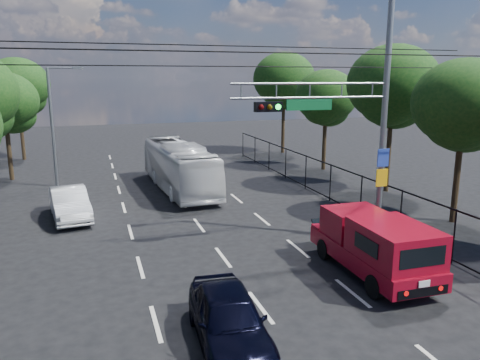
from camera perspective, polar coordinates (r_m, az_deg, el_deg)
name	(u,v)px	position (r m, az deg, el deg)	size (l,w,h in m)	color
lane_markings	(190,213)	(22.95, -6.13, -4.02)	(6.12, 38.00, 0.01)	beige
signal_mast	(357,111)	(18.34, 14.08, 8.21)	(6.43, 0.39, 9.50)	slate
streetlight_left	(55,121)	(29.76, -21.65, 6.68)	(2.09, 0.22, 7.08)	slate
utility_wires	(215,55)	(16.99, -3.06, 14.97)	(22.00, 5.04, 0.74)	black
fence_right	(348,190)	(23.71, 13.05, -1.17)	(0.06, 34.03, 2.00)	black
tree_right_b	(464,110)	(22.78, 25.60, 7.66)	(4.50, 4.50, 7.31)	black
tree_right_c	(393,91)	(27.78, 18.13, 10.30)	(5.10, 5.10, 8.29)	black
tree_right_d	(326,101)	(33.57, 10.44, 9.46)	(4.32, 4.32, 7.02)	black
tree_right_e	(284,84)	(40.85, 5.39, 11.63)	(5.28, 5.28, 8.58)	black
tree_left_d	(5,106)	(33.05, -26.75, 8.08)	(4.20, 4.20, 6.83)	black
tree_left_e	(18,89)	(40.96, -25.47, 9.93)	(4.92, 4.92, 7.99)	black
red_pickup	(374,244)	(16.23, 16.03, -7.46)	(2.10, 5.53, 2.04)	black
navy_hatchback	(229,319)	(11.91, -1.36, -16.54)	(1.67, 4.14, 1.41)	black
white_bus	(179,166)	(27.52, -7.43, 1.65)	(2.31, 9.89, 2.75)	silver
white_van	(70,204)	(23.17, -20.05, -2.72)	(1.53, 4.39, 1.45)	silver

